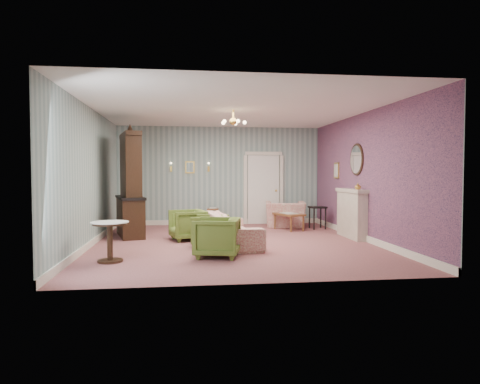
{
  "coord_description": "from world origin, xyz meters",
  "views": [
    {
      "loc": [
        -1.04,
        -9.34,
        1.54
      ],
      "look_at": [
        0.2,
        0.4,
        1.1
      ],
      "focal_mm": 32.3,
      "sensor_mm": 36.0,
      "label": 1
    }
  ],
  "objects": [
    {
      "name": "nesting_table",
      "position": [
        -0.24,
        3.15,
        0.27
      ],
      "size": [
        0.37,
        0.45,
        0.55
      ],
      "primitive_type": null,
      "rotation": [
        0.0,
        0.0,
        -0.1
      ],
      "color": "brown",
      "rests_on": "floor"
    },
    {
      "name": "wall_right",
      "position": [
        3.0,
        0.0,
        1.45
      ],
      "size": [
        0.0,
        7.0,
        7.0
      ],
      "primitive_type": "plane",
      "rotation": [
        1.57,
        0.0,
        -1.57
      ],
      "color": "gray",
      "rests_on": "ground"
    },
    {
      "name": "sconce_left",
      "position": [
        -1.45,
        3.44,
        1.7
      ],
      "size": [
        0.16,
        0.12,
        0.3
      ],
      "primitive_type": null,
      "color": "gold",
      "rests_on": "wall_back"
    },
    {
      "name": "chandelier",
      "position": [
        0.0,
        0.0,
        2.63
      ],
      "size": [
        0.56,
        0.56,
        0.36
      ],
      "primitive_type": null,
      "color": "gold",
      "rests_on": "ceiling"
    },
    {
      "name": "coffee_table",
      "position": [
        1.71,
        1.92,
        0.23
      ],
      "size": [
        0.79,
        1.01,
        0.46
      ],
      "primitive_type": null,
      "rotation": [
        0.0,
        0.0,
        0.38
      ],
      "color": "brown",
      "rests_on": "floor"
    },
    {
      "name": "door",
      "position": [
        1.3,
        3.46,
        1.08
      ],
      "size": [
        1.12,
        0.12,
        2.16
      ],
      "primitive_type": null,
      "color": "white",
      "rests_on": "floor"
    },
    {
      "name": "fireplace",
      "position": [
        2.86,
        0.4,
        0.58
      ],
      "size": [
        0.3,
        1.4,
        1.16
      ],
      "primitive_type": null,
      "color": "beige",
      "rests_on": "floor"
    },
    {
      "name": "olive_chair_b",
      "position": [
        -0.52,
        -0.33,
        0.36
      ],
      "size": [
        0.79,
        0.83,
        0.72
      ],
      "primitive_type": "imported",
      "rotation": [
        0.0,
        0.0,
        -1.78
      ],
      "color": "#576D26",
      "rests_on": "floor"
    },
    {
      "name": "framed_print",
      "position": [
        2.97,
        1.75,
        1.6
      ],
      "size": [
        0.04,
        0.34,
        0.42
      ],
      "primitive_type": null,
      "color": "gold",
      "rests_on": "wall_right"
    },
    {
      "name": "floor",
      "position": [
        0.0,
        0.0,
        0.0
      ],
      "size": [
        7.0,
        7.0,
        0.0
      ],
      "primitive_type": "plane",
      "color": "#955757",
      "rests_on": "ground"
    },
    {
      "name": "wingback_chair",
      "position": [
        1.77,
        2.6,
        0.48
      ],
      "size": [
        1.21,
        0.9,
        0.96
      ],
      "primitive_type": "imported",
      "rotation": [
        0.0,
        0.0,
        2.96
      ],
      "color": "#A94449",
      "rests_on": "floor"
    },
    {
      "name": "wall_left",
      "position": [
        -3.0,
        0.0,
        1.45
      ],
      "size": [
        0.0,
        7.0,
        7.0
      ],
      "primitive_type": "plane",
      "rotation": [
        1.57,
        0.0,
        1.57
      ],
      "color": "gray",
      "rests_on": "ground"
    },
    {
      "name": "wall_back",
      "position": [
        0.0,
        3.5,
        1.45
      ],
      "size": [
        6.0,
        0.0,
        6.0
      ],
      "primitive_type": "plane",
      "rotation": [
        1.57,
        0.0,
        0.0
      ],
      "color": "gray",
      "rests_on": "ground"
    },
    {
      "name": "side_table_black",
      "position": [
        2.54,
        2.03,
        0.31
      ],
      "size": [
        0.45,
        0.45,
        0.62
      ],
      "primitive_type": null,
      "rotation": [
        0.0,
        0.0,
        0.09
      ],
      "color": "black",
      "rests_on": "floor"
    },
    {
      "name": "gilt_mirror_back",
      "position": [
        -0.9,
        3.46,
        1.7
      ],
      "size": [
        0.28,
        0.06,
        0.36
      ],
      "primitive_type": null,
      "color": "gold",
      "rests_on": "wall_back"
    },
    {
      "name": "olive_chair_c",
      "position": [
        -0.99,
        0.54,
        0.38
      ],
      "size": [
        0.86,
        0.9,
        0.77
      ],
      "primitive_type": "imported",
      "rotation": [
        0.0,
        0.0,
        -1.32
      ],
      "color": "#576D26",
      "rests_on": "floor"
    },
    {
      "name": "wall_front",
      "position": [
        0.0,
        -3.5,
        1.45
      ],
      "size": [
        6.0,
        0.0,
        6.0
      ],
      "primitive_type": "plane",
      "rotation": [
        -1.57,
        0.0,
        0.0
      ],
      "color": "gray",
      "rests_on": "ground"
    },
    {
      "name": "sconce_right",
      "position": [
        -0.35,
        3.44,
        1.7
      ],
      "size": [
        0.16,
        0.12,
        0.3
      ],
      "primitive_type": null,
      "color": "gold",
      "rests_on": "wall_back"
    },
    {
      "name": "burgundy_cushion",
      "position": [
        1.72,
        2.45,
        0.48
      ],
      "size": [
        0.41,
        0.28,
        0.39
      ],
      "primitive_type": "cube",
      "rotation": [
        0.17,
        0.0,
        -0.35
      ],
      "color": "maroon",
      "rests_on": "wingback_chair"
    },
    {
      "name": "olive_chair_a",
      "position": [
        -0.47,
        -1.53,
        0.4
      ],
      "size": [
        0.89,
        0.92,
        0.8
      ],
      "primitive_type": "imported",
      "rotation": [
        0.0,
        0.0,
        -1.81
      ],
      "color": "#576D26",
      "rests_on": "floor"
    },
    {
      "name": "ceiling",
      "position": [
        0.0,
        0.0,
        2.9
      ],
      "size": [
        7.0,
        7.0,
        0.0
      ],
      "primitive_type": "plane",
      "rotation": [
        3.14,
        0.0,
        0.0
      ],
      "color": "white",
      "rests_on": "ground"
    },
    {
      "name": "mantel_vase",
      "position": [
        2.84,
        0.0,
        1.23
      ],
      "size": [
        0.15,
        0.15,
        0.15
      ],
      "primitive_type": "imported",
      "color": "gold",
      "rests_on": "fireplace"
    },
    {
      "name": "dresser",
      "position": [
        -2.37,
        1.37,
        1.32
      ],
      "size": [
        0.92,
        1.68,
        2.65
      ],
      "primitive_type": null,
      "rotation": [
        0.0,
        0.0,
        0.24
      ],
      "color": "black",
      "rests_on": "floor"
    },
    {
      "name": "oval_mirror",
      "position": [
        2.96,
        0.4,
        1.85
      ],
      "size": [
        0.04,
        0.76,
        0.84
      ],
      "primitive_type": null,
      "color": "white",
      "rests_on": "wall_right"
    },
    {
      "name": "pedestal_table",
      "position": [
        -2.33,
        -1.74,
        0.35
      ],
      "size": [
        0.79,
        0.79,
        0.7
      ],
      "primitive_type": null,
      "rotation": [
        0.0,
        0.0,
        0.25
      ],
      "color": "black",
      "rests_on": "floor"
    },
    {
      "name": "wall_right_floral",
      "position": [
        2.98,
        0.0,
        1.45
      ],
      "size": [
        0.0,
        7.0,
        7.0
      ],
      "primitive_type": "plane",
      "rotation": [
        1.57,
        0.0,
        -1.57
      ],
      "color": "#BE5F7B",
      "rests_on": "ground"
    },
    {
      "name": "sofa_chintz",
      "position": [
        -0.05,
        -0.19,
        0.45
      ],
      "size": [
        0.86,
        2.35,
        0.9
      ],
      "primitive_type": "imported",
      "rotation": [
        0.0,
        0.0,
        1.65
      ],
      "color": "#A94449",
      "rests_on": "floor"
    }
  ]
}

